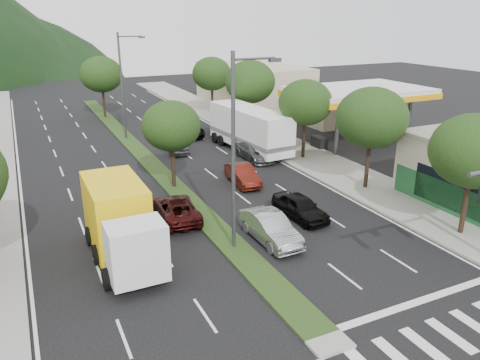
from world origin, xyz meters
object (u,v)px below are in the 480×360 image
tree_r_c (305,103)px  streetlight_mid (124,81)px  tree_med_far (101,74)px  sedan_silver (270,228)px  car_queue_d (187,129)px  streetlight_near (237,144)px  car_queue_a (300,207)px  tree_r_a (474,151)px  tree_r_b (372,118)px  tree_r_e (212,74)px  motorhome (249,129)px  tree_r_d (250,82)px  car_queue_b (254,151)px  tree_med_near (171,126)px  car_queue_c (242,175)px  car_queue_e (176,144)px  box_truck (120,224)px  suv_maroon (176,209)px

tree_r_c → streetlight_mid: bearing=132.2°
tree_med_far → sedan_silver: 36.41m
streetlight_mid → car_queue_d: bearing=-13.8°
streetlight_near → car_queue_a: size_ratio=2.39×
tree_r_a → tree_r_b: (-0.00, 8.00, 0.22)m
tree_r_e → motorhome: size_ratio=0.66×
tree_r_d → car_queue_b: (-3.79, -8.37, -4.48)m
tree_med_near → tree_med_far: size_ratio=0.87×
tree_r_c → car_queue_c: tree_r_c is taller
car_queue_a → motorhome: bearing=69.8°
car_queue_d → tree_r_c: bearing=-62.0°
tree_r_e → tree_r_a: bearing=-90.0°
tree_r_a → car_queue_e: tree_r_a is taller
tree_r_d → tree_r_e: size_ratio=1.07×
car_queue_e → sedan_silver: bearing=-85.6°
tree_r_a → car_queue_d: size_ratio=1.26×
tree_r_e → box_truck: (-17.40, -30.28, -3.14)m
streetlight_mid → car_queue_b: streetlight_mid is taller
streetlight_mid → car_queue_b: 14.74m
tree_med_near → car_queue_e: bearing=70.5°
tree_r_d → tree_med_far: (-12.00, 14.00, -0.17)m
tree_r_c → suv_maroon: size_ratio=1.35×
tree_r_b → tree_r_c: (0.00, 8.00, -0.29)m
tree_r_b → streetlight_mid: bearing=119.3°
car_queue_e → tree_r_a: bearing=-61.1°
tree_r_e → car_queue_d: (-6.23, -8.37, -4.16)m
car_queue_a → tree_r_e: bearing=72.0°
tree_r_a → streetlight_near: streetlight_near is taller
suv_maroon → box_truck: bearing=44.3°
tree_r_e → streetlight_near: 34.11m
car_queue_a → suv_maroon: bearing=150.6°
tree_r_b → streetlight_mid: size_ratio=0.69×
sedan_silver → car_queue_a: (3.07, 1.85, -0.05)m
tree_r_b → box_truck: 17.85m
car_queue_d → box_truck: (-11.17, -21.91, 1.02)m
tree_r_d → streetlight_near: bearing=-118.2°
tree_med_near → streetlight_mid: streetlight_mid is taller
tree_med_far → car_queue_d: bearing=-65.0°
suv_maroon → car_queue_d: 20.24m
tree_r_a → streetlight_mid: (-11.79, 29.00, 0.76)m
tree_r_b → tree_r_d: bearing=90.0°
car_queue_c → tree_r_a: bearing=-54.7°
suv_maroon → car_queue_e: (4.59, 13.87, 0.05)m
sedan_silver → box_truck: (-7.51, 1.82, 0.99)m
tree_med_near → box_truck: bearing=-123.1°
tree_r_e → car_queue_b: size_ratio=1.39×
car_queue_e → tree_r_b: bearing=-51.2°
car_queue_b → tree_r_b: bearing=-68.6°
suv_maroon → car_queue_b: car_queue_b is taller
streetlight_near → streetlight_mid: bearing=90.0°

